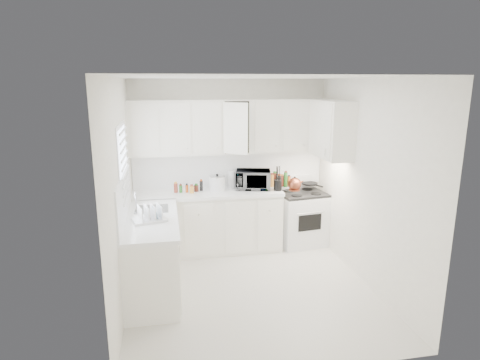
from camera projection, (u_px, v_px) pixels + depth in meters
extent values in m
plane|color=silver|center=(250.00, 288.00, 5.16)|extent=(3.20, 3.20, 0.00)
plane|color=white|center=(251.00, 77.00, 4.56)|extent=(3.20, 3.20, 0.00)
plane|color=white|center=(229.00, 164.00, 6.39)|extent=(3.00, 0.00, 3.00)
plane|color=white|center=(292.00, 238.00, 3.33)|extent=(3.00, 0.00, 3.00)
plane|color=white|center=(121.00, 195.00, 4.59)|extent=(0.00, 3.20, 3.20)
plane|color=white|center=(367.00, 184.00, 5.13)|extent=(0.00, 3.20, 3.20)
cube|color=white|center=(207.00, 193.00, 6.11)|extent=(2.24, 0.64, 0.05)
cube|color=white|center=(151.00, 220.00, 4.92)|extent=(0.64, 1.62, 0.05)
cube|color=white|center=(230.00, 169.00, 6.40)|extent=(2.98, 0.02, 0.55)
cube|color=white|center=(124.00, 197.00, 4.80)|extent=(0.02, 1.60, 0.55)
imported|color=gray|center=(253.00, 178.00, 6.23)|extent=(0.57, 0.39, 0.35)
cylinder|color=white|center=(232.00, 179.00, 6.29)|extent=(0.12, 0.12, 0.27)
cylinder|color=#933828|center=(176.00, 187.00, 6.13)|extent=(0.06, 0.06, 0.13)
cylinder|color=#276C24|center=(181.00, 188.00, 6.06)|extent=(0.06, 0.06, 0.13)
cylinder|color=#C8511A|center=(186.00, 186.00, 6.16)|extent=(0.06, 0.06, 0.13)
cylinder|color=#F29F39|center=(191.00, 187.00, 6.08)|extent=(0.06, 0.06, 0.13)
cylinder|color=#542318|center=(196.00, 186.00, 6.18)|extent=(0.06, 0.06, 0.13)
cylinder|color=black|center=(201.00, 187.00, 6.11)|extent=(0.06, 0.06, 0.13)
cylinder|color=#C8511A|center=(267.00, 180.00, 6.42)|extent=(0.06, 0.06, 0.19)
cylinder|color=#F29F39|center=(272.00, 181.00, 6.37)|extent=(0.06, 0.06, 0.19)
cylinder|color=#542318|center=(274.00, 180.00, 6.44)|extent=(0.06, 0.06, 0.19)
cylinder|color=black|center=(278.00, 181.00, 6.39)|extent=(0.06, 0.06, 0.19)
cylinder|color=#933828|center=(281.00, 179.00, 6.46)|extent=(0.06, 0.06, 0.19)
cylinder|color=#276C24|center=(285.00, 180.00, 6.41)|extent=(0.06, 0.06, 0.19)
cylinder|color=#C8511A|center=(287.00, 179.00, 6.48)|extent=(0.06, 0.06, 0.19)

